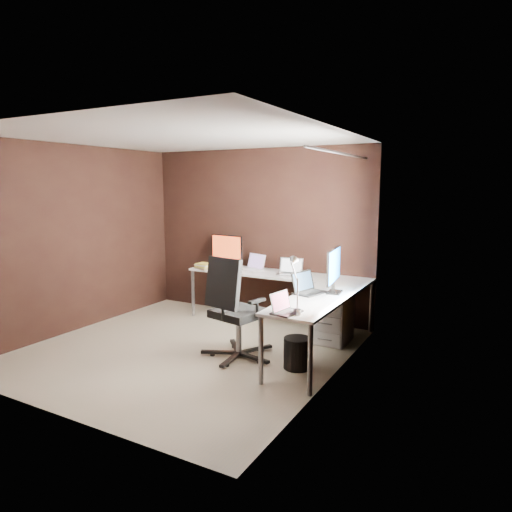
# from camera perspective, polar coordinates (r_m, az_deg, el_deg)

# --- Properties ---
(room) EXTENTS (3.60, 3.60, 2.50)m
(room) POSITION_cam_1_polar(r_m,az_deg,el_deg) (5.22, -5.58, 1.26)
(room) COLOR tan
(room) RESTS_ON ground
(desk) EXTENTS (2.65, 2.25, 0.73)m
(desk) POSITION_cam_1_polar(r_m,az_deg,el_deg) (5.91, 3.88, -3.72)
(desk) COLOR white
(desk) RESTS_ON ground
(drawer_pedestal) EXTENTS (0.42, 0.50, 0.60)m
(drawer_pedestal) POSITION_cam_1_polar(r_m,az_deg,el_deg) (5.89, 9.52, -7.66)
(drawer_pedestal) COLOR white
(drawer_pedestal) RESTS_ON ground
(monitor_left) EXTENTS (0.56, 0.18, 0.49)m
(monitor_left) POSITION_cam_1_polar(r_m,az_deg,el_deg) (6.91, -3.68, 0.85)
(monitor_left) COLOR black
(monitor_left) RESTS_ON desk
(monitor_right) EXTENTS (0.18, 0.63, 0.52)m
(monitor_right) POSITION_cam_1_polar(r_m,az_deg,el_deg) (5.31, 9.70, -1.47)
(monitor_right) COLOR black
(monitor_right) RESTS_ON desk
(laptop_white) EXTENTS (0.40, 0.34, 0.23)m
(laptop_white) POSITION_cam_1_polar(r_m,az_deg,el_deg) (6.71, -0.30, -1.31)
(laptop_white) COLOR white
(laptop_white) RESTS_ON desk
(laptop_silver) EXTENTS (0.37, 0.29, 0.22)m
(laptop_silver) POSITION_cam_1_polar(r_m,az_deg,el_deg) (6.38, 4.30, -1.86)
(laptop_silver) COLOR silver
(laptop_silver) RESTS_ON desk
(laptop_black_big) EXTENTS (0.35, 0.43, 0.25)m
(laptop_black_big) POSITION_cam_1_polar(r_m,az_deg,el_deg) (5.30, 6.40, -4.04)
(laptop_black_big) COLOR black
(laptop_black_big) RESTS_ON desk
(laptop_black_small) EXTENTS (0.25, 0.32, 0.20)m
(laptop_black_small) POSITION_cam_1_polar(r_m,az_deg,el_deg) (4.48, 3.56, -6.53)
(laptop_black_small) COLOR black
(laptop_black_small) RESTS_ON desk
(book_stack) EXTENTS (0.30, 0.27, 0.08)m
(book_stack) POSITION_cam_1_polar(r_m,az_deg,el_deg) (6.84, -6.48, -1.26)
(book_stack) COLOR #977C51
(book_stack) RESTS_ON desk
(mouse_left) EXTENTS (0.09, 0.06, 0.03)m
(mouse_left) POSITION_cam_1_polar(r_m,az_deg,el_deg) (6.89, -6.20, -1.38)
(mouse_left) COLOR black
(mouse_left) RESTS_ON desk
(mouse_corner) EXTENTS (0.11, 0.09, 0.04)m
(mouse_corner) POSITION_cam_1_polar(r_m,az_deg,el_deg) (6.10, 6.37, -2.68)
(mouse_corner) COLOR black
(mouse_corner) RESTS_ON desk
(desk_lamp) EXTENTS (0.18, 0.21, 0.55)m
(desk_lamp) POSITION_cam_1_polar(r_m,az_deg,el_deg) (4.42, 4.79, -2.72)
(desk_lamp) COLOR slate
(desk_lamp) RESTS_ON desk
(office_chair) EXTENTS (0.66, 0.68, 1.19)m
(office_chair) POSITION_cam_1_polar(r_m,az_deg,el_deg) (5.26, -2.51, -9.05)
(office_chair) COLOR black
(office_chair) RESTS_ON ground
(wastebasket) EXTENTS (0.39, 0.39, 0.34)m
(wastebasket) POSITION_cam_1_polar(r_m,az_deg,el_deg) (5.05, 5.15, -11.98)
(wastebasket) COLOR black
(wastebasket) RESTS_ON ground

